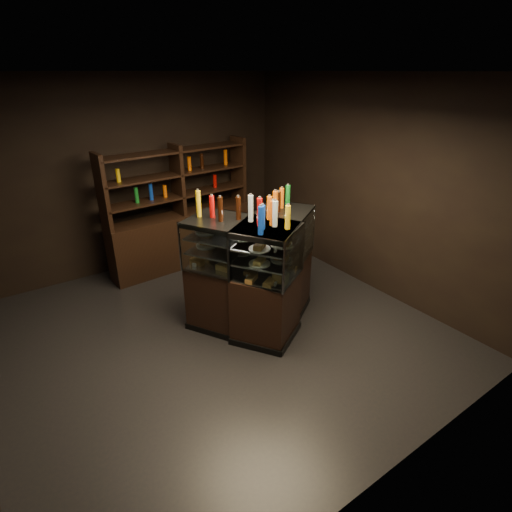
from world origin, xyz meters
The scene contains 7 objects.
ground centered at (0.00, 0.00, 0.00)m, with size 5.00×5.00×0.00m, color black.
room_shell centered at (0.00, 0.00, 1.94)m, with size 5.02×5.02×3.01m.
display_case centered at (0.49, -0.17, 0.49)m, with size 1.76×1.49×1.45m.
food_display centered at (0.49, -0.17, 1.10)m, with size 1.35×1.14×0.45m.
bottles_top centered at (0.49, -0.16, 1.59)m, with size 1.19×1.00×0.30m.
potted_conifer centered at (1.28, 0.53, 0.43)m, with size 0.35×0.35×0.75m.
back_shelving centered at (0.49, 2.05, 0.61)m, with size 2.44×0.57×2.00m.
Camera 1 is at (-2.01, -3.71, 3.01)m, focal length 28.00 mm.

